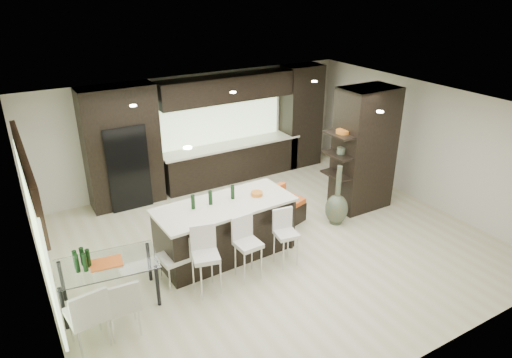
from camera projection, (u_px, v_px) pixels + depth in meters
ground at (271, 243)px, 8.91m from camera, size 8.00×8.00×0.00m
back_wall at (196, 130)px, 11.11m from camera, size 8.00×0.02×2.70m
left_wall at (36, 239)px, 6.51m from camera, size 0.02×7.00×2.70m
right_wall at (424, 143)px, 10.20m from camera, size 0.02×7.00×2.70m
ceiling at (274, 109)px, 7.81m from camera, size 8.00×7.00×0.02m
window_left at (37, 232)px, 6.69m from camera, size 0.04×3.20×1.90m
window_back at (219, 119)px, 11.28m from camera, size 3.40×0.04×1.20m
stone_accent at (27, 175)px, 6.33m from camera, size 0.08×3.00×0.80m
ceiling_spots at (266, 107)px, 8.01m from camera, size 4.00×3.00×0.02m
back_cabinetry at (220, 130)px, 11.08m from camera, size 6.80×0.68×2.70m
refrigerator at (125, 165)px, 10.10m from camera, size 0.90×0.68×1.90m
partition_column at (364, 149)px, 9.87m from camera, size 1.20×0.80×2.70m
kitchen_island at (225, 229)px, 8.37m from camera, size 2.58×1.19×1.06m
stool_left at (206, 268)px, 7.36m from camera, size 0.51×0.51×0.94m
stool_mid at (248, 255)px, 7.73m from camera, size 0.43×0.43×0.91m
stool_right at (286, 243)px, 8.12m from camera, size 0.42×0.42×0.85m
bench at (277, 216)px, 9.38m from camera, size 1.42×0.86×0.51m
floor_vase at (338, 195)px, 9.40m from camera, size 0.56×0.56×1.30m
dining_table at (110, 283)px, 7.16m from camera, size 1.63×1.05×0.74m
chair_near at (122, 307)px, 6.53m from camera, size 0.52×0.52×0.89m
chair_far at (88, 318)px, 6.29m from camera, size 0.57×0.57×0.94m
chair_end at (174, 261)px, 7.63m from camera, size 0.50×0.50×0.84m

